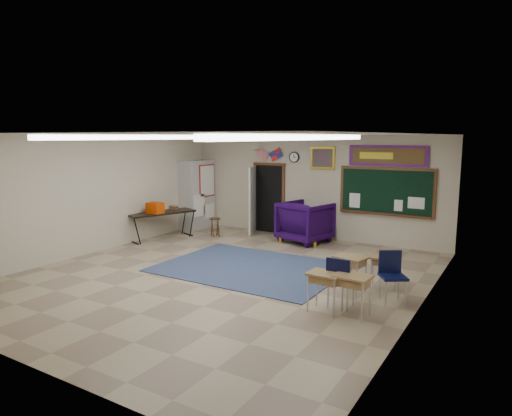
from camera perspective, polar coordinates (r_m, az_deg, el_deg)
The scene contains 25 objects.
floor at distance 9.92m, azimuth -4.10°, elevation -8.44°, with size 9.00×9.00×0.00m, color #9C8A6B.
back_wall at distance 13.47m, azimuth 6.91°, elevation 2.66°, with size 8.00×0.04×3.00m, color beige.
front_wall at distance 6.51m, azimuth -27.76°, elevation -5.05°, with size 8.00×0.04×3.00m, color beige.
left_wall at distance 12.31m, azimuth -19.61°, elevation 1.61°, with size 0.04×9.00×3.00m, color beige.
right_wall at distance 8.00m, azimuth 19.94°, elevation -2.11°, with size 0.04×9.00×3.00m, color beige.
ceiling at distance 9.46m, azimuth -4.30°, elevation 9.17°, with size 8.00×9.00×0.04m, color silver.
area_rug at distance 10.45m, azimuth -0.65°, elevation -7.46°, with size 4.00×3.00×0.02m, color #334262.
fluorescent_strips at distance 9.46m, azimuth -4.30°, elevation 8.81°, with size 3.86×6.00×0.10m, color white, non-canonical shape.
doorway at distance 14.07m, azimuth 1.04°, elevation 1.18°, with size 1.10×0.89×2.16m.
chalkboard at distance 12.70m, azimuth 15.93°, elevation 1.84°, with size 2.55×0.14×1.30m.
bulletin_board at distance 12.63m, azimuth 16.12°, elevation 6.29°, with size 2.10×0.05×0.55m.
framed_art_print at distance 13.23m, azimuth 8.31°, elevation 6.21°, with size 0.75×0.05×0.65m.
wall_clock at distance 13.61m, azimuth 4.80°, elevation 6.35°, with size 0.32×0.05×0.32m.
wall_flags at distance 13.98m, azimuth 1.61°, elevation 6.98°, with size 1.16×0.06×0.70m, color red, non-canonical shape.
storage_cabinet at distance 14.89m, azimuth -7.32°, elevation 1.69°, with size 0.59×1.25×2.20m.
wingback_armchair at distance 12.91m, azimuth 6.17°, elevation -1.74°, with size 1.23×1.27×1.16m, color #1B0534.
student_chair_reading at distance 13.45m, azimuth 3.17°, elevation -2.06°, with size 0.40×0.40×0.79m, color black, non-canonical shape.
student_chair_desk_a at distance 8.16m, azimuth 10.60°, elevation -9.05°, with size 0.46×0.46×0.92m, color black, non-canonical shape.
student_chair_desk_b at distance 8.59m, azimuth 16.74°, elevation -8.37°, with size 0.46×0.46×0.92m, color black, non-canonical shape.
student_desk_front_left at distance 8.99m, azimuth 11.68°, elevation -7.84°, with size 0.65×0.54×0.70m.
student_desk_front_right at distance 9.38m, azimuth 15.68°, elevation -7.50°, with size 0.60×0.49×0.64m.
student_desk_back_left at distance 7.92m, azimuth 8.64°, elevation -10.12°, with size 0.59×0.45×0.69m.
student_desk_back_right at distance 7.81m, azimuth 11.92°, elevation -10.41°, with size 0.62×0.48×0.71m.
folding_table at distance 13.50m, azimuth -11.73°, elevation -2.00°, with size 1.29×2.05×1.11m.
wooden_stool at distance 13.64m, azimuth -5.14°, elevation -2.37°, with size 0.32×0.32×0.56m.
Camera 1 is at (5.47, -7.72, 2.96)m, focal length 32.00 mm.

